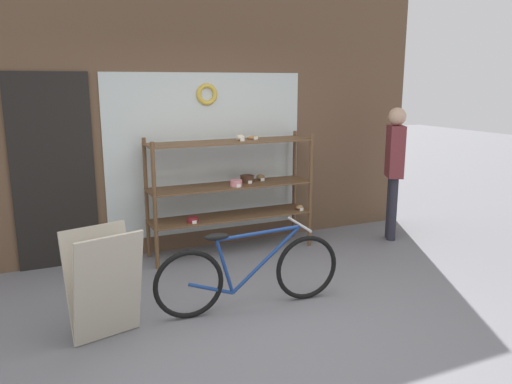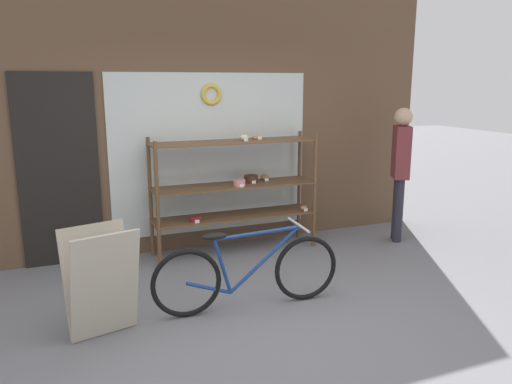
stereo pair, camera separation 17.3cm
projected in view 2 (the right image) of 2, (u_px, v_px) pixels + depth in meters
The scene contains 6 objects.
ground_plane at pixel (272, 328), 4.13m from camera, with size 30.00×30.00×0.00m, color slate.
storefront_facade at pixel (191, 110), 5.85m from camera, with size 6.20×0.13×3.41m.
display_case at pixel (236, 183), 5.85m from camera, with size 1.95×0.46×1.40m.
bicycle at pixel (248, 273), 4.43m from camera, with size 1.73×0.46×0.75m.
sandwich_board at pixel (101, 282), 3.94m from camera, with size 0.61×0.50×0.88m.
pedestrian at pixel (400, 164), 6.20m from camera, with size 0.31×0.37×1.69m.
Camera 2 is at (-1.54, -3.46, 2.00)m, focal length 35.00 mm.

